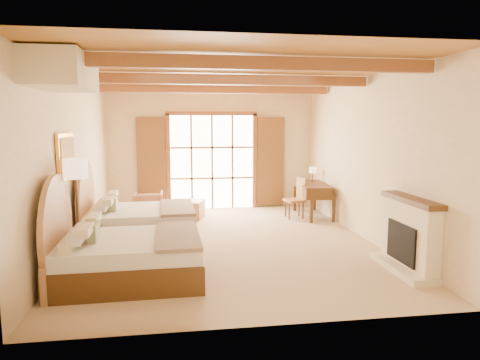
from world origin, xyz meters
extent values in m
plane|color=tan|center=(0.00, 0.00, 0.00)|extent=(7.00, 7.00, 0.00)
plane|color=beige|center=(0.00, 3.50, 1.60)|extent=(5.50, 0.00, 5.50)
plane|color=beige|center=(-2.75, 0.00, 1.60)|extent=(0.00, 7.00, 7.00)
plane|color=beige|center=(2.75, 0.00, 1.60)|extent=(0.00, 7.00, 7.00)
plane|color=#AE7833|center=(0.00, 0.00, 3.20)|extent=(7.00, 7.00, 0.00)
cube|color=white|center=(0.00, 3.46, 1.25)|extent=(2.20, 0.02, 2.50)
cube|color=brown|center=(-1.60, 3.43, 1.25)|extent=(0.75, 0.06, 2.40)
cube|color=brown|center=(1.60, 3.43, 1.25)|extent=(0.75, 0.06, 2.40)
cube|color=#F4E5BB|center=(2.62, -2.00, 0.55)|extent=(0.25, 1.30, 1.10)
cube|color=black|center=(2.55, -2.00, 0.45)|extent=(0.18, 0.80, 0.60)
cube|color=#F4E5BB|center=(2.53, -2.00, 0.05)|extent=(0.45, 1.40, 0.10)
cube|color=#4D2D13|center=(2.61, -2.00, 1.12)|extent=(0.30, 1.40, 0.08)
cube|color=gold|center=(-2.71, -0.75, 1.75)|extent=(0.05, 0.95, 0.75)
cube|color=gold|center=(-2.68, -0.75, 1.75)|extent=(0.02, 0.82, 0.62)
cube|color=#F8EFC1|center=(-2.40, -2.00, 2.95)|extent=(0.70, 1.40, 0.45)
cube|color=#4D2D13|center=(-1.64, -1.79, 0.20)|extent=(2.11, 1.62, 0.41)
cube|color=silver|center=(-1.64, -1.79, 0.52)|extent=(2.07, 1.59, 0.22)
cube|color=#836B54|center=(-0.94, -1.79, 0.64)|extent=(0.66, 1.62, 0.05)
cube|color=gray|center=(-2.13, -1.79, 0.75)|extent=(0.13, 0.43, 0.24)
cube|color=#4D2D13|center=(-1.66, 0.36, 0.21)|extent=(2.16, 1.66, 0.41)
cube|color=silver|center=(-1.66, 0.36, 0.52)|extent=(2.12, 1.63, 0.23)
cube|color=#836B54|center=(-0.95, 0.36, 0.65)|extent=(0.69, 1.65, 0.05)
cube|color=gray|center=(-2.15, 0.36, 0.76)|extent=(0.14, 0.44, 0.25)
cube|color=#4D2D13|center=(-2.49, -0.41, 0.27)|extent=(0.53, 0.53, 0.53)
cylinder|color=#3D291C|center=(-2.50, -1.08, 0.02)|extent=(0.25, 0.25, 0.03)
cylinder|color=#3D291C|center=(-2.50, -1.08, 0.77)|extent=(0.04, 0.04, 1.48)
cylinder|color=beige|center=(-2.50, -1.08, 1.58)|extent=(0.37, 0.37, 0.31)
imported|color=#A46C4A|center=(-1.64, 2.42, 0.32)|extent=(0.70, 0.72, 0.64)
cube|color=#BD7C4D|center=(-0.63, 2.29, 0.21)|extent=(0.74, 0.74, 0.43)
cube|color=#4D2D13|center=(2.39, 2.07, 0.79)|extent=(0.82, 1.58, 0.05)
cube|color=#4D2D13|center=(2.39, 2.07, 0.65)|extent=(0.79, 1.53, 0.24)
cube|color=#AF8046|center=(1.87, 1.95, 0.43)|extent=(0.51, 0.51, 0.06)
cube|color=#AF8046|center=(2.06, 1.95, 0.71)|extent=(0.14, 0.43, 0.52)
cylinder|color=#3D291C|center=(2.50, 2.48, 0.83)|extent=(0.11, 0.11, 0.02)
cylinder|color=#3D291C|center=(2.50, 2.48, 0.95)|extent=(0.02, 0.02, 0.25)
cylinder|color=beige|center=(2.50, 2.48, 1.11)|extent=(0.18, 0.18, 0.14)
camera|label=1|loc=(-0.92, -7.99, 2.27)|focal=32.00mm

